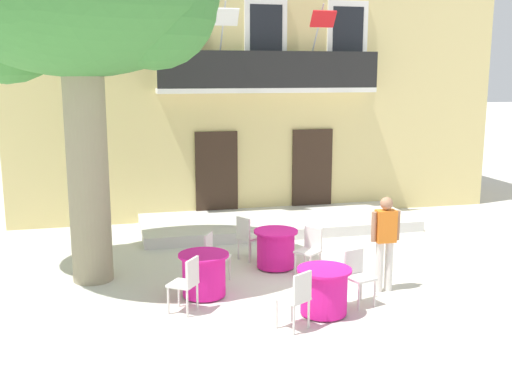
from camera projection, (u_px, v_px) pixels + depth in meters
name	position (u px, v px, depth m)	size (l,w,h in m)	color
ground_plane	(297.00, 278.00, 11.38)	(120.00, 120.00, 0.00)	beige
building_facade	(248.00, 74.00, 17.48)	(13.00, 5.09, 7.50)	#DBC67F
entrance_step_platform	(277.00, 222.00, 15.10)	(6.67, 2.48, 0.25)	silver
plane_tree	(74.00, 1.00, 10.37)	(4.97, 4.36, 6.60)	gray
cafe_table_near_tree	(204.00, 274.00, 10.38)	(0.86, 0.86, 0.76)	#DB1984
cafe_chair_near_tree_0	(214.00, 254.00, 11.09)	(0.54, 0.54, 0.91)	silver
cafe_chair_near_tree_1	(187.00, 281.00, 9.65)	(0.56, 0.56, 0.91)	silver
cafe_table_middle	(324.00, 291.00, 9.60)	(0.86, 0.86, 0.76)	#DB1984
cafe_chair_middle_0	(357.00, 273.00, 10.02)	(0.50, 0.50, 0.91)	silver
cafe_chair_middle_1	(297.00, 296.00, 9.00)	(0.55, 0.55, 0.91)	silver
cafe_table_front	(276.00, 249.00, 11.91)	(0.86, 0.86, 0.76)	#DB1984
cafe_chair_front_0	(310.00, 248.00, 11.49)	(0.56, 0.56, 0.91)	silver
cafe_chair_front_1	(247.00, 235.00, 12.37)	(0.54, 0.54, 0.91)	silver
pedestrian_near_entrance	(385.00, 238.00, 10.54)	(0.53, 0.23, 1.69)	silver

